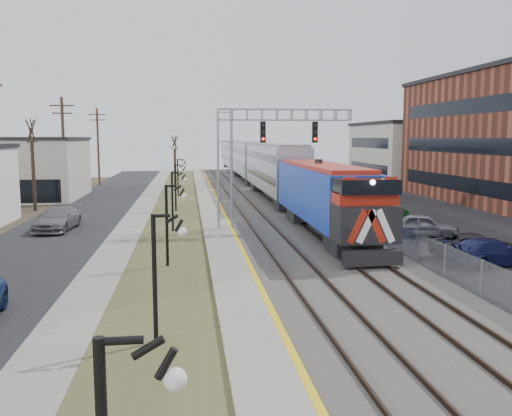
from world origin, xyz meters
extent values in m
cube|color=black|center=(-11.50, 35.00, 0.02)|extent=(7.00, 120.00, 0.04)
cube|color=gray|center=(-7.00, 35.00, 0.04)|extent=(2.00, 120.00, 0.08)
cube|color=#464B28|center=(-4.00, 35.00, 0.03)|extent=(4.00, 120.00, 0.06)
cube|color=gray|center=(-1.00, 35.00, 0.12)|extent=(2.00, 120.00, 0.24)
cube|color=#595651|center=(4.00, 35.00, 0.10)|extent=(8.00, 120.00, 0.20)
cube|color=black|center=(16.00, 35.00, 0.02)|extent=(16.00, 120.00, 0.04)
cube|color=gold|center=(-0.12, 35.00, 0.24)|extent=(0.24, 120.00, 0.01)
cube|color=#2D2119|center=(1.25, 35.00, 0.28)|extent=(0.08, 120.00, 0.15)
cube|color=#2D2119|center=(2.75, 35.00, 0.28)|extent=(0.08, 120.00, 0.15)
cube|color=#2D2119|center=(4.75, 35.00, 0.28)|extent=(0.08, 120.00, 0.15)
cube|color=#2D2119|center=(6.25, 35.00, 0.28)|extent=(0.08, 120.00, 0.15)
cube|color=#1539B1|center=(5.50, 24.38, 2.47)|extent=(3.00, 17.00, 4.25)
cube|color=black|center=(5.50, 15.68, 0.70)|extent=(2.80, 0.50, 0.70)
cube|color=#A0A4AB|center=(5.50, 44.68, 3.01)|extent=(3.00, 22.00, 5.33)
cube|color=#A0A4AB|center=(5.50, 67.48, 3.01)|extent=(3.00, 22.00, 5.33)
cube|color=#A0A4AB|center=(5.50, 90.28, 3.01)|extent=(3.00, 22.00, 5.33)
cube|color=gray|center=(-0.50, 28.00, 4.00)|extent=(1.00, 1.00, 8.00)
cube|color=gray|center=(3.50, 28.00, 7.75)|extent=(9.00, 0.80, 0.80)
cube|color=black|center=(2.00, 27.55, 6.60)|extent=(0.35, 0.25, 1.40)
cube|color=black|center=(5.50, 27.55, 6.60)|extent=(0.35, 0.25, 1.40)
cylinder|color=black|center=(-4.00, 8.00, 2.00)|extent=(0.14, 0.14, 4.00)
cylinder|color=black|center=(-4.00, 18.00, 2.00)|extent=(0.14, 0.14, 4.00)
cylinder|color=black|center=(-4.00, 28.00, 2.00)|extent=(0.14, 0.14, 4.00)
cylinder|color=black|center=(-4.00, 38.00, 2.00)|extent=(0.14, 0.14, 4.00)
cylinder|color=black|center=(-4.00, 50.00, 2.00)|extent=(0.14, 0.14, 4.00)
cylinder|color=#4C3823|center=(-14.50, 45.00, 5.00)|extent=(0.28, 0.28, 10.00)
cylinder|color=#4C3823|center=(-14.50, 65.00, 5.00)|extent=(0.28, 0.28, 10.00)
cube|color=gray|center=(8.20, 35.00, 0.80)|extent=(0.04, 120.00, 1.60)
cube|color=beige|center=(-21.00, 50.00, 3.00)|extent=(14.00, 12.00, 6.00)
cube|color=beige|center=(30.00, 65.00, 4.00)|extent=(16.00, 18.00, 8.00)
cylinder|color=#382D23|center=(-16.00, 40.00, 2.97)|extent=(0.30, 0.30, 5.95)
cylinder|color=#382D23|center=(-4.50, 60.00, 2.45)|extent=(0.30, 0.30, 4.90)
imported|color=black|center=(11.79, 17.70, 0.65)|extent=(4.72, 2.24, 1.30)
imported|color=#161A4E|center=(11.60, 16.16, 0.67)|extent=(4.94, 3.00, 1.34)
imported|color=slate|center=(11.80, 23.99, 0.71)|extent=(4.51, 3.20, 1.43)
imported|color=#0C4010|center=(11.24, 30.71, 0.72)|extent=(4.50, 1.95, 1.44)
imported|color=slate|center=(-11.73, 29.45, 0.77)|extent=(2.56, 5.46, 1.54)
camera|label=1|loc=(-2.97, -8.06, 6.25)|focal=38.00mm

